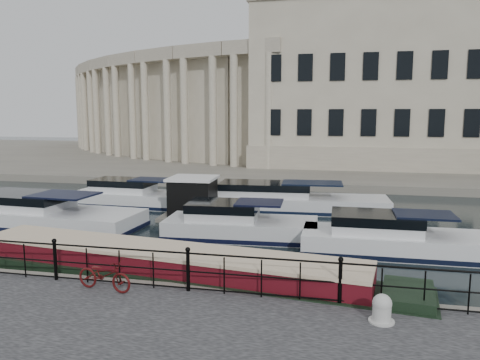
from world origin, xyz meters
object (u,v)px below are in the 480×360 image
object	(u,v)px
harbour_hut	(193,200)
bicycle	(104,275)
mooring_bollard	(382,309)
narrowboat	(162,274)

from	to	relation	value
harbour_hut	bicycle	bearing A→B (deg)	-86.67
mooring_bollard	narrowboat	size ratio (longest dim) A/B	0.04
mooring_bollard	harbour_hut	distance (m)	14.38
narrowboat	harbour_hut	xyz separation A→B (m)	(-1.99, 9.24, 0.59)
bicycle	harbour_hut	distance (m)	11.35
mooring_bollard	bicycle	bearing A→B (deg)	176.65
narrowboat	harbour_hut	distance (m)	9.47
bicycle	narrowboat	distance (m)	2.30
harbour_hut	mooring_bollard	bearing A→B (deg)	-57.09
bicycle	harbour_hut	world-z (taller)	harbour_hut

